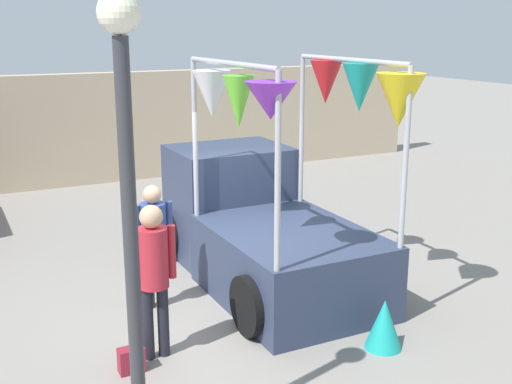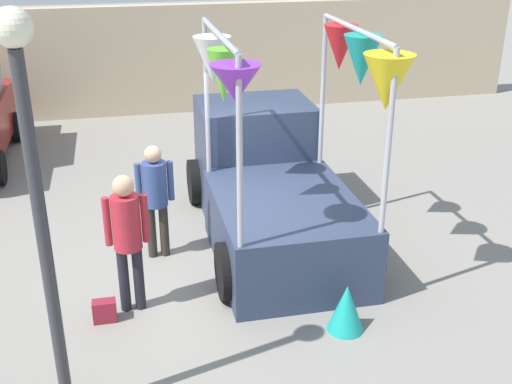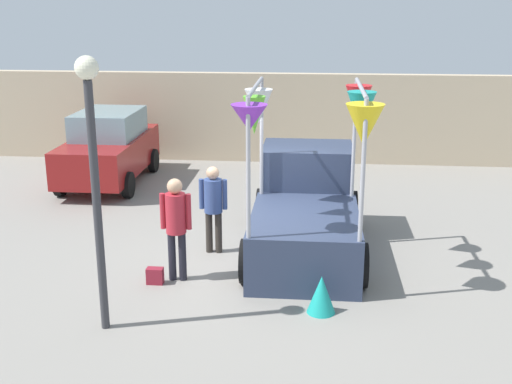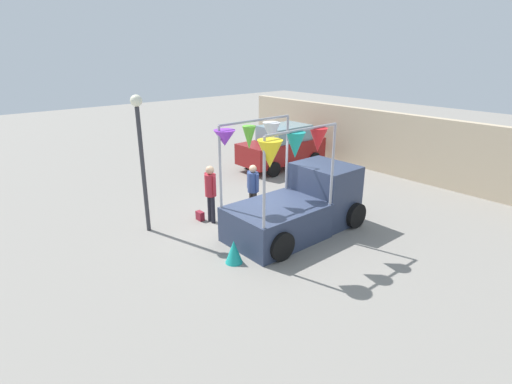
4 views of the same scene
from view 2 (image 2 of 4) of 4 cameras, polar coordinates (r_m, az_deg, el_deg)
The scene contains 8 objects.
ground_plane at distance 9.17m, azimuth -3.04°, elevation -6.29°, with size 60.00×60.00×0.00m, color gray.
vendor_truck at distance 9.63m, azimuth 1.22°, elevation 1.31°, with size 2.55×4.19×3.26m.
person_customer at distance 7.78m, azimuth -11.40°, elevation -3.36°, with size 0.53×0.34×1.80m.
person_vendor at distance 9.01m, azimuth -8.95°, elevation 0.09°, with size 0.53×0.34×1.68m.
handbag at distance 8.09m, azimuth -13.32°, elevation -10.25°, with size 0.28×0.16×0.28m, color maroon.
street_lamp at distance 5.63m, azimuth -19.14°, elevation 1.46°, with size 0.32×0.32×3.92m.
brick_boundary_wall at distance 16.07m, azimuth -7.92°, elevation 11.57°, with size 18.00×0.36×2.60m, color tan.
folded_kite_bundle_teal at distance 7.72m, azimuth 8.03°, elevation -10.16°, with size 0.44×0.44×0.60m, color teal.
Camera 2 is at (-1.24, -7.87, 4.54)m, focal length 45.00 mm.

